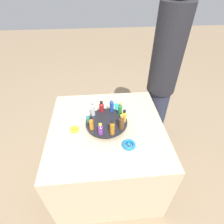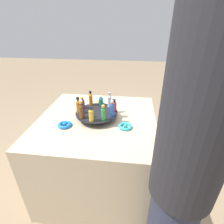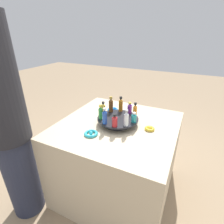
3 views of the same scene
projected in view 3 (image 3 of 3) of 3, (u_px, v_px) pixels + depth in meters
ground_plane at (117, 187)px, 1.82m from camera, size 12.00×12.00×0.00m
party_table at (117, 159)px, 1.66m from camera, size 0.98×0.98×0.75m
display_stand at (118, 120)px, 1.49m from camera, size 0.35×0.35×0.06m
bottle_orange at (135, 111)px, 1.47m from camera, size 0.03×0.03×0.13m
bottle_purple at (130, 108)px, 1.55m from camera, size 0.04×0.04×0.10m
bottle_amber at (121, 105)px, 1.58m from camera, size 0.04×0.04×0.14m
bottle_brown at (111, 105)px, 1.57m from camera, size 0.04×0.04×0.14m
bottle_gold at (103, 109)px, 1.52m from camera, size 0.04×0.04×0.12m
bottle_green at (101, 113)px, 1.44m from camera, size 0.04×0.04×0.13m
bottle_blue at (105, 117)px, 1.37m from camera, size 0.04×0.04×0.14m
bottle_red at (115, 121)px, 1.33m from camera, size 0.04×0.04×0.10m
bottle_clear at (126, 119)px, 1.33m from camera, size 0.04×0.04×0.13m
bottle_teal at (134, 118)px, 1.40m from camera, size 0.04×0.04×0.08m
ribbon_bow_gold at (150, 129)px, 1.41m from camera, size 0.08×0.08×0.03m
ribbon_bow_blue at (113, 110)px, 1.74m from camera, size 0.11×0.11×0.04m
ribbon_bow_teal at (91, 133)px, 1.35m from camera, size 0.11×0.11×0.03m
person_figure at (6, 121)px, 1.25m from camera, size 0.30×0.30×1.78m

